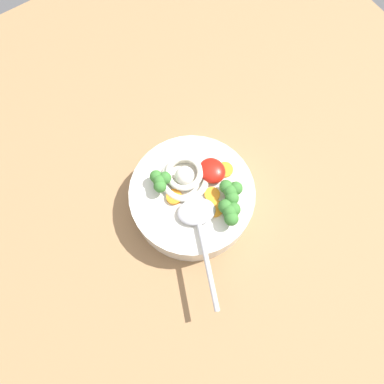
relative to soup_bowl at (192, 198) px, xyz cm
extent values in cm
cube|color=#936D47|center=(2.97, -3.22, -5.07)|extent=(110.58, 110.58, 4.01)
cylinder|color=silver|center=(0.00, 0.00, -0.10)|extent=(20.39, 20.39, 5.93)
cylinder|color=olive|center=(0.00, 0.00, 0.14)|extent=(17.94, 17.94, 5.45)
torus|color=silver|center=(2.34, -0.17, 3.41)|extent=(7.88, 7.88, 1.09)
torus|color=silver|center=(2.85, -0.51, 4.28)|extent=(8.44, 8.44, 0.98)
sphere|color=silver|center=(2.34, -0.17, 4.82)|extent=(3.06, 3.06, 3.06)
ellipsoid|color=#B7B7BC|center=(-3.29, 1.39, 3.66)|extent=(6.39, 7.24, 1.60)
cylinder|color=#B7B7BC|center=(-10.20, 4.30, 3.66)|extent=(14.13, 6.57, 0.80)
ellipsoid|color=#B2190F|center=(0.91, -4.52, 3.90)|extent=(4.58, 4.13, 2.06)
cylinder|color=#7A9E60|center=(-3.90, -4.48, 3.45)|extent=(1.10, 1.10, 1.18)
sphere|color=#38752D|center=(-3.90, -4.48, 5.13)|extent=(2.16, 2.16, 2.16)
sphere|color=#38752D|center=(-2.82, -4.48, 4.93)|extent=(2.16, 2.16, 2.16)
sphere|color=#38752D|center=(-4.89, -4.09, 5.03)|extent=(2.16, 2.16, 2.16)
sphere|color=#38752D|center=(-3.90, -5.56, 4.97)|extent=(2.16, 2.16, 2.16)
cylinder|color=#7A9E60|center=(3.73, 3.61, 3.42)|extent=(1.04, 1.04, 1.11)
sphere|color=#38752D|center=(3.73, 3.61, 5.00)|extent=(2.04, 2.04, 2.04)
sphere|color=#38752D|center=(4.75, 3.61, 4.81)|extent=(2.04, 2.04, 2.04)
sphere|color=#38752D|center=(2.80, 3.98, 4.90)|extent=(2.04, 2.04, 2.04)
sphere|color=#38752D|center=(3.73, 2.59, 4.85)|extent=(2.04, 2.04, 2.04)
cylinder|color=#7A9E60|center=(-6.46, -2.49, 3.47)|extent=(1.13, 1.13, 1.21)
sphere|color=#38752D|center=(-6.46, -2.49, 5.18)|extent=(2.22, 2.22, 2.22)
sphere|color=#38752D|center=(-5.35, -2.49, 4.98)|extent=(2.22, 2.22, 2.22)
sphere|color=#38752D|center=(-7.46, -2.09, 5.08)|extent=(2.22, 2.22, 2.22)
sphere|color=#38752D|center=(-6.46, -3.60, 5.02)|extent=(2.22, 2.22, 2.22)
cylinder|color=orange|center=(0.79, 2.89, 3.23)|extent=(2.51, 2.51, 0.74)
cylinder|color=orange|center=(-2.23, -2.36, 3.12)|extent=(2.47, 2.47, 0.50)
cylinder|color=orange|center=(0.13, -6.58, 3.10)|extent=(2.64, 2.64, 0.47)
cylinder|color=orange|center=(-4.35, -1.35, 3.18)|extent=(2.76, 2.76, 0.63)
camera|label=1|loc=(-16.06, 10.85, 57.83)|focal=34.07mm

